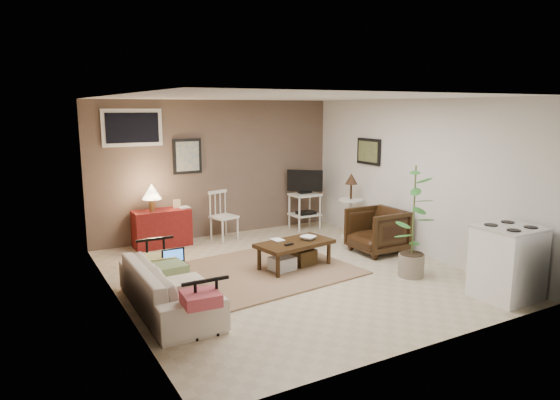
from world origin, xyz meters
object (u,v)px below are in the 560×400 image
coffee_table (294,253)px  potted_plant (413,217)px  armchair (377,229)px  sofa (168,279)px  spindle_chair (224,217)px  red_console (161,225)px  side_table (351,198)px  tv_stand (305,198)px  stove (508,262)px

coffee_table → potted_plant: potted_plant is taller
armchair → coffee_table: bearing=-88.1°
sofa → spindle_chair: spindle_chair is taller
red_console → potted_plant: potted_plant is taller
red_console → side_table: bearing=-19.4°
spindle_chair → tv_stand: bearing=-0.7°
side_table → armchair: 1.01m
armchair → stove: stove is taller
tv_stand → armchair: (0.14, -1.92, -0.21)m
potted_plant → stove: 1.28m
sofa → side_table: bearing=-67.5°
coffee_table → tv_stand: (1.41, 1.97, 0.36)m
tv_stand → armchair: bearing=-85.9°
red_console → tv_stand: tv_stand is taller
tv_stand → side_table: 1.04m
sofa → red_console: size_ratio=1.73×
armchair → potted_plant: bearing=-16.6°
red_console → armchair: 3.52m
red_console → spindle_chair: bearing=-4.5°
side_table → armchair: side_table is taller
sofa → tv_stand: bearing=-53.5°
coffee_table → red_console: (-1.32, 2.07, 0.14)m
sofa → coffee_table: bearing=-74.3°
potted_plant → stove: potted_plant is taller
spindle_chair → armchair: size_ratio=1.09×
tv_stand → side_table: bearing=-71.3°
red_console → spindle_chair: 1.08m
sofa → potted_plant: (3.22, -0.51, 0.46)m
sofa → tv_stand: 4.26m
red_console → tv_stand: size_ratio=0.95×
tv_stand → side_table: side_table is taller
spindle_chair → side_table: (1.99, -1.00, 0.31)m
sofa → tv_stand: size_ratio=1.64×
sofa → stove: bearing=-114.4°
coffee_table → tv_stand: 2.45m
spindle_chair → potted_plant: size_ratio=0.55×
side_table → potted_plant: 2.13m
armchair → side_table: bearing=168.6°
sofa → spindle_chair: bearing=-34.6°
spindle_chair → coffee_table: bearing=-83.0°
tv_stand → spindle_chair: bearing=179.3°
coffee_table → red_console: size_ratio=1.10×
stove → sofa: bearing=155.6°
armchair → potted_plant: (-0.34, -1.12, 0.43)m
red_console → side_table: (3.07, -1.08, 0.35)m
spindle_chair → side_table: bearing=-26.6°
red_console → sofa: bearing=-104.4°
sofa → potted_plant: potted_plant is taller
sofa → red_console: (0.68, 2.63, 0.01)m
spindle_chair → potted_plant: (1.46, -3.06, 0.42)m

